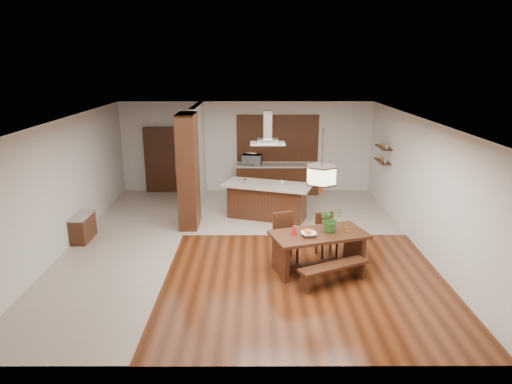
{
  "coord_description": "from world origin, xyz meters",
  "views": [
    {
      "loc": [
        0.27,
        -9.97,
        4.13
      ],
      "look_at": [
        0.3,
        0.0,
        1.25
      ],
      "focal_mm": 32.0,
      "sensor_mm": 36.0,
      "label": 1
    }
  ],
  "objects_px": {
    "hallway_console": "(83,228)",
    "island_cup": "(282,183)",
    "dining_bench": "(333,274)",
    "fruit_bowl": "(309,234)",
    "dining_chair_left": "(286,238)",
    "foliage_plant": "(331,219)",
    "range_hood": "(268,128)",
    "pendant_lantern": "(322,162)",
    "kitchen_island": "(267,200)",
    "dining_table": "(319,243)",
    "microwave": "(252,160)",
    "dining_chair_right": "(327,235)"
  },
  "relations": [
    {
      "from": "hallway_console",
      "to": "island_cup",
      "type": "distance_m",
      "value": 5.09
    },
    {
      "from": "dining_bench",
      "to": "fruit_bowl",
      "type": "distance_m",
      "value": 0.91
    },
    {
      "from": "hallway_console",
      "to": "island_cup",
      "type": "height_order",
      "value": "island_cup"
    },
    {
      "from": "fruit_bowl",
      "to": "dining_chair_left",
      "type": "bearing_deg",
      "value": 125.17
    },
    {
      "from": "foliage_plant",
      "to": "range_hood",
      "type": "relative_size",
      "value": 0.57
    },
    {
      "from": "pendant_lantern",
      "to": "foliage_plant",
      "type": "height_order",
      "value": "pendant_lantern"
    },
    {
      "from": "hallway_console",
      "to": "dining_bench",
      "type": "xyz_separation_m",
      "value": [
        5.58,
        -2.25,
        -0.11
      ]
    },
    {
      "from": "hallway_console",
      "to": "foliage_plant",
      "type": "distance_m",
      "value": 5.85
    },
    {
      "from": "kitchen_island",
      "to": "fruit_bowl",
      "type": "bearing_deg",
      "value": -59.26
    },
    {
      "from": "dining_bench",
      "to": "dining_chair_left",
      "type": "bearing_deg",
      "value": 128.11
    },
    {
      "from": "dining_table",
      "to": "fruit_bowl",
      "type": "height_order",
      "value": "fruit_bowl"
    },
    {
      "from": "hallway_console",
      "to": "kitchen_island",
      "type": "distance_m",
      "value": 4.7
    },
    {
      "from": "kitchen_island",
      "to": "microwave",
      "type": "height_order",
      "value": "microwave"
    },
    {
      "from": "dining_bench",
      "to": "foliage_plant",
      "type": "distance_m",
      "value": 1.14
    },
    {
      "from": "dining_chair_right",
      "to": "microwave",
      "type": "height_order",
      "value": "microwave"
    },
    {
      "from": "dining_table",
      "to": "range_hood",
      "type": "height_order",
      "value": "range_hood"
    },
    {
      "from": "dining_table",
      "to": "pendant_lantern",
      "type": "bearing_deg",
      "value": 0.0
    },
    {
      "from": "fruit_bowl",
      "to": "kitchen_island",
      "type": "height_order",
      "value": "kitchen_island"
    },
    {
      "from": "pendant_lantern",
      "to": "island_cup",
      "type": "bearing_deg",
      "value": 100.27
    },
    {
      "from": "microwave",
      "to": "island_cup",
      "type": "bearing_deg",
      "value": -62.24
    },
    {
      "from": "hallway_console",
      "to": "island_cup",
      "type": "bearing_deg",
      "value": 17.71
    },
    {
      "from": "pendant_lantern",
      "to": "range_hood",
      "type": "relative_size",
      "value": 1.46
    },
    {
      "from": "dining_chair_left",
      "to": "pendant_lantern",
      "type": "height_order",
      "value": "pendant_lantern"
    },
    {
      "from": "dining_bench",
      "to": "microwave",
      "type": "distance_m",
      "value": 6.48
    },
    {
      "from": "pendant_lantern",
      "to": "microwave",
      "type": "distance_m",
      "value": 5.84
    },
    {
      "from": "dining_bench",
      "to": "foliage_plant",
      "type": "bearing_deg",
      "value": 87.79
    },
    {
      "from": "kitchen_island",
      "to": "microwave",
      "type": "xyz_separation_m",
      "value": [
        -0.42,
        2.37,
        0.62
      ]
    },
    {
      "from": "foliage_plant",
      "to": "range_hood",
      "type": "xyz_separation_m",
      "value": [
        -1.19,
        3.09,
        1.41
      ]
    },
    {
      "from": "range_hood",
      "to": "island_cup",
      "type": "distance_m",
      "value": 1.51
    },
    {
      "from": "foliage_plant",
      "to": "microwave",
      "type": "height_order",
      "value": "foliage_plant"
    },
    {
      "from": "dining_chair_right",
      "to": "pendant_lantern",
      "type": "bearing_deg",
      "value": -125.85
    },
    {
      "from": "fruit_bowl",
      "to": "dining_chair_right",
      "type": "bearing_deg",
      "value": 59.46
    },
    {
      "from": "island_cup",
      "to": "microwave",
      "type": "bearing_deg",
      "value": 108.4
    },
    {
      "from": "foliage_plant",
      "to": "range_hood",
      "type": "height_order",
      "value": "range_hood"
    },
    {
      "from": "dining_chair_right",
      "to": "fruit_bowl",
      "type": "relative_size",
      "value": 3.03
    },
    {
      "from": "hallway_console",
      "to": "dining_bench",
      "type": "relative_size",
      "value": 0.61
    },
    {
      "from": "fruit_bowl",
      "to": "range_hood",
      "type": "bearing_deg",
      "value": 102.25
    },
    {
      "from": "dining_chair_right",
      "to": "dining_bench",
      "type": "bearing_deg",
      "value": -107.12
    },
    {
      "from": "dining_chair_left",
      "to": "fruit_bowl",
      "type": "height_order",
      "value": "dining_chair_left"
    },
    {
      "from": "dining_table",
      "to": "dining_chair_left",
      "type": "distance_m",
      "value": 0.75
    },
    {
      "from": "microwave",
      "to": "range_hood",
      "type": "bearing_deg",
      "value": -70.57
    },
    {
      "from": "dining_table",
      "to": "fruit_bowl",
      "type": "distance_m",
      "value": 0.37
    },
    {
      "from": "dining_bench",
      "to": "foliage_plant",
      "type": "relative_size",
      "value": 2.81
    },
    {
      "from": "hallway_console",
      "to": "range_hood",
      "type": "height_order",
      "value": "range_hood"
    },
    {
      "from": "dining_bench",
      "to": "microwave",
      "type": "height_order",
      "value": "microwave"
    },
    {
      "from": "dining_table",
      "to": "kitchen_island",
      "type": "relative_size",
      "value": 0.83
    },
    {
      "from": "range_hood",
      "to": "fruit_bowl",
      "type": "bearing_deg",
      "value": -77.75
    },
    {
      "from": "microwave",
      "to": "hallway_console",
      "type": "bearing_deg",
      "value": -125.87
    },
    {
      "from": "dining_table",
      "to": "microwave",
      "type": "distance_m",
      "value": 5.76
    },
    {
      "from": "range_hood",
      "to": "dining_table",
      "type": "bearing_deg",
      "value": -73.35
    }
  ]
}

